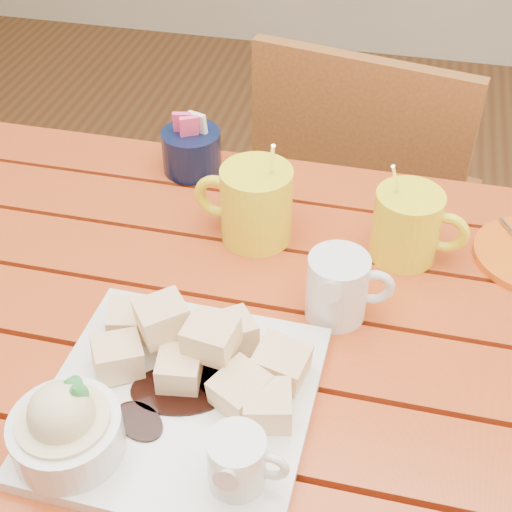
% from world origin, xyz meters
% --- Properties ---
extents(table, '(1.20, 0.79, 0.75)m').
position_xyz_m(table, '(0.00, 0.00, 0.64)').
color(table, '#983113').
rests_on(table, ground).
extents(dessert_plate, '(0.29, 0.29, 0.11)m').
position_xyz_m(dessert_plate, '(-0.01, -0.14, 0.78)').
color(dessert_plate, white).
rests_on(dessert_plate, table).
extents(coffee_mug_left, '(0.14, 0.10, 0.16)m').
position_xyz_m(coffee_mug_left, '(0.02, 0.19, 0.81)').
color(coffee_mug_left, yellow).
rests_on(coffee_mug_left, table).
extents(coffee_mug_right, '(0.13, 0.09, 0.15)m').
position_xyz_m(coffee_mug_right, '(0.22, 0.20, 0.80)').
color(coffee_mug_right, yellow).
rests_on(coffee_mug_right, table).
extents(cream_pitcher, '(0.11, 0.09, 0.09)m').
position_xyz_m(cream_pitcher, '(0.15, 0.06, 0.80)').
color(cream_pitcher, white).
rests_on(cream_pitcher, table).
extents(sugar_caddy, '(0.09, 0.09, 0.10)m').
position_xyz_m(sugar_caddy, '(-0.12, 0.33, 0.79)').
color(sugar_caddy, black).
rests_on(sugar_caddy, table).
extents(chair_far, '(0.48, 0.48, 0.86)m').
position_xyz_m(chair_far, '(0.14, 0.66, 0.48)').
color(chair_far, brown).
rests_on(chair_far, ground).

